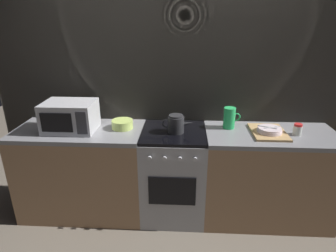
{
  "coord_description": "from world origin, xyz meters",
  "views": [
    {
      "loc": [
        0.08,
        -2.44,
        1.9
      ],
      "look_at": [
        -0.05,
        0.0,
        0.95
      ],
      "focal_mm": 30.45,
      "sensor_mm": 36.0,
      "label": 1
    }
  ],
  "objects": [
    {
      "name": "spice_jar",
      "position": [
        1.11,
        -0.02,
        0.95
      ],
      "size": [
        0.08,
        0.08,
        0.1
      ],
      "color": "silver",
      "rests_on": "counter_right"
    },
    {
      "name": "microwave",
      "position": [
        -0.95,
        -0.02,
        1.04
      ],
      "size": [
        0.46,
        0.35,
        0.27
      ],
      "color": "#B2B2B7",
      "rests_on": "counter_left"
    },
    {
      "name": "ground_plane",
      "position": [
        0.0,
        0.0,
        0.0
      ],
      "size": [
        8.0,
        8.0,
        0.0
      ],
      "primitive_type": "plane",
      "color": "#6B6054"
    },
    {
      "name": "pitcher",
      "position": [
        0.52,
        0.11,
        1.0
      ],
      "size": [
        0.16,
        0.11,
        0.2
      ],
      "color": "green",
      "rests_on": "counter_right"
    },
    {
      "name": "stove_unit",
      "position": [
        -0.0,
        -0.0,
        0.45
      ],
      "size": [
        0.6,
        0.63,
        0.9
      ],
      "color": "#9E9EA3",
      "rests_on": "ground_plane"
    },
    {
      "name": "dish_pile",
      "position": [
        0.86,
        -0.01,
        0.92
      ],
      "size": [
        0.3,
        0.4,
        0.07
      ],
      "color": "tan",
      "rests_on": "counter_right"
    },
    {
      "name": "counter_left",
      "position": [
        -0.9,
        0.0,
        0.45
      ],
      "size": [
        1.2,
        0.6,
        0.9
      ],
      "color": "#997251",
      "rests_on": "ground_plane"
    },
    {
      "name": "mixing_bowl",
      "position": [
        -0.49,
        0.05,
        0.94
      ],
      "size": [
        0.2,
        0.2,
        0.08
      ],
      "primitive_type": "cylinder",
      "color": "#B7D166",
      "rests_on": "counter_left"
    },
    {
      "name": "back_wall",
      "position": [
        0.0,
        0.32,
        1.2
      ],
      "size": [
        3.6,
        0.05,
        2.4
      ],
      "color": "#A39989",
      "rests_on": "ground_plane"
    },
    {
      "name": "kettle",
      "position": [
        0.02,
        -0.02,
        0.98
      ],
      "size": [
        0.28,
        0.15,
        0.17
      ],
      "color": "#262628",
      "rests_on": "stove_unit"
    },
    {
      "name": "counter_right",
      "position": [
        0.9,
        0.0,
        0.45
      ],
      "size": [
        1.2,
        0.6,
        0.9
      ],
      "color": "#997251",
      "rests_on": "ground_plane"
    }
  ]
}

